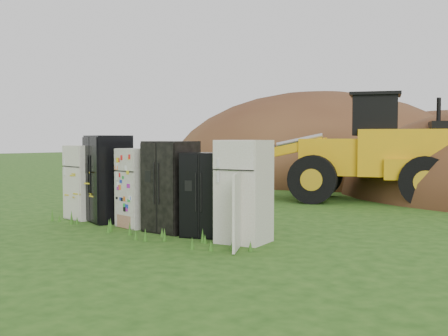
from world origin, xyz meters
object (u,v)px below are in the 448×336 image
at_px(fridge_black_side, 108,179).
at_px(fridge_sticker, 138,188).
at_px(fridge_leftmost, 86,182).
at_px(fridge_black_right, 205,195).
at_px(fridge_open_door, 244,191).
at_px(fridge_dark_mid, 171,187).
at_px(wheel_loader, 347,147).

height_order(fridge_black_side, fridge_sticker, fridge_black_side).
height_order(fridge_leftmost, fridge_black_right, fridge_leftmost).
bearing_deg(fridge_open_door, fridge_black_right, 168.08).
bearing_deg(fridge_black_right, fridge_leftmost, 158.06).
relative_size(fridge_black_side, fridge_dark_mid, 1.07).
relative_size(fridge_leftmost, wheel_loader, 0.26).
distance_m(fridge_dark_mid, fridge_open_door, 1.88).
distance_m(fridge_sticker, fridge_open_door, 2.89).
bearing_deg(fridge_dark_mid, fridge_sticker, 178.07).
relative_size(fridge_dark_mid, wheel_loader, 0.27).
height_order(fridge_black_right, fridge_open_door, fridge_open_door).
bearing_deg(fridge_open_door, fridge_black_side, 168.74).
height_order(fridge_sticker, fridge_dark_mid, fridge_dark_mid).
height_order(fridge_black_side, fridge_black_right, fridge_black_side).
height_order(fridge_leftmost, wheel_loader, wheel_loader).
xyz_separation_m(fridge_black_side, fridge_open_door, (3.99, -0.04, -0.05)).
bearing_deg(fridge_black_side, fridge_black_right, 18.11).
distance_m(fridge_black_side, fridge_dark_mid, 2.11).
xyz_separation_m(fridge_leftmost, wheel_loader, (2.90, 7.59, 0.77)).
xyz_separation_m(fridge_dark_mid, wheel_loader, (0.01, 7.61, 0.71)).
bearing_deg(wheel_loader, fridge_black_side, -129.50).
bearing_deg(fridge_open_door, wheel_loader, 93.19).
bearing_deg(fridge_dark_mid, wheel_loader, 88.19).
distance_m(fridge_sticker, fridge_dark_mid, 1.01).
height_order(fridge_dark_mid, fridge_open_door, fridge_open_door).
bearing_deg(wheel_loader, fridge_leftmost, -134.70).
bearing_deg(fridge_black_side, fridge_leftmost, -157.80).
bearing_deg(fridge_sticker, fridge_open_door, 8.12).
relative_size(fridge_black_right, fridge_open_door, 0.87).
bearing_deg(fridge_black_right, fridge_black_side, 157.22).
bearing_deg(fridge_sticker, fridge_leftmost, -172.52).
height_order(fridge_dark_mid, wheel_loader, wheel_loader).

